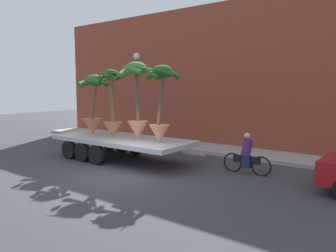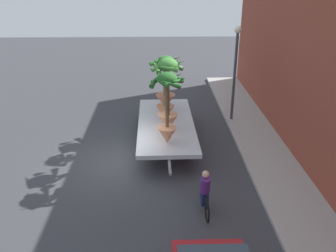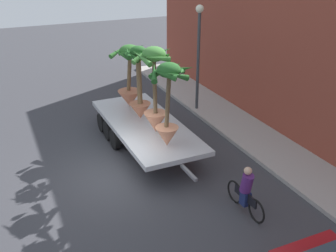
# 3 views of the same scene
# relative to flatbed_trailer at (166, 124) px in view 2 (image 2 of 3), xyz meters

# --- Properties ---
(ground_plane) EXTENTS (60.00, 60.00, 0.00)m
(ground_plane) POSITION_rel_flatbed_trailer_xyz_m (2.07, -1.77, -0.78)
(ground_plane) COLOR #38383D
(sidewalk) EXTENTS (24.00, 2.20, 0.15)m
(sidewalk) POSITION_rel_flatbed_trailer_xyz_m (2.07, 4.33, -0.70)
(sidewalk) COLOR #A39E99
(sidewalk) RESTS_ON ground
(building_facade) EXTENTS (24.00, 1.20, 7.44)m
(building_facade) POSITION_rel_flatbed_trailer_xyz_m (2.07, 6.03, 2.94)
(building_facade) COLOR brown
(building_facade) RESTS_ON ground
(flatbed_trailer) EXTENTS (7.38, 2.66, 0.98)m
(flatbed_trailer) POSITION_rel_flatbed_trailer_xyz_m (0.00, 0.00, 0.00)
(flatbed_trailer) COLOR #B7BABF
(flatbed_trailer) RESTS_ON ground
(potted_palm_rear) EXTENTS (1.51, 1.62, 2.73)m
(potted_palm_rear) POSITION_rel_flatbed_trailer_xyz_m (-1.56, 0.02, 1.50)
(potted_palm_rear) COLOR #C17251
(potted_palm_rear) RESTS_ON flatbed_trailer
(potted_palm_middle) EXTENTS (1.45, 1.53, 3.19)m
(potted_palm_middle) POSITION_rel_flatbed_trailer_xyz_m (1.11, 0.07, 1.83)
(potted_palm_middle) COLOR tan
(potted_palm_middle) RESTS_ON flatbed_trailer
(potted_palm_front) EXTENTS (1.21, 1.27, 2.93)m
(potted_palm_front) POSITION_rel_flatbed_trailer_xyz_m (-0.27, -0.01, 1.58)
(potted_palm_front) COLOR #C17251
(potted_palm_front) RESTS_ON flatbed_trailer
(potted_palm_extra) EXTENTS (1.33, 1.46, 3.00)m
(potted_palm_extra) POSITION_rel_flatbed_trailer_xyz_m (2.42, 0.01, 1.85)
(potted_palm_extra) COLOR tan
(potted_palm_extra) RESTS_ON flatbed_trailer
(cyclist) EXTENTS (1.84, 0.35, 1.54)m
(cyclist) POSITION_rel_flatbed_trailer_xyz_m (5.48, 1.17, -0.11)
(cyclist) COLOR black
(cyclist) RESTS_ON ground
(street_lamp) EXTENTS (0.36, 0.36, 4.83)m
(street_lamp) POSITION_rel_flatbed_trailer_xyz_m (-2.09, 3.53, 2.45)
(street_lamp) COLOR #383D42
(street_lamp) RESTS_ON sidewalk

